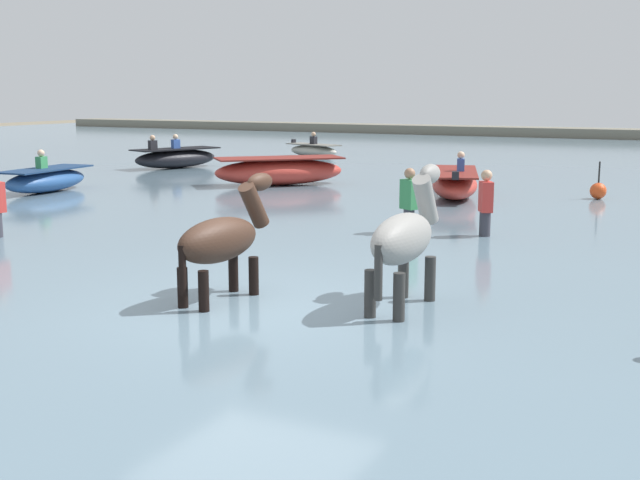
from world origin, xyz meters
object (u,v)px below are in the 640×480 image
Objects in this scene: boat_far_inshore at (313,150)px; channel_buoy at (598,191)px; horse_trailing_dark_bay at (222,243)px; person_spectator_far at (409,210)px; boat_mid_outer at (46,180)px; person_onlooker_left at (485,212)px; horse_lead_grey at (405,242)px; boat_near_starboard at (455,184)px; boat_mid_channel at (176,158)px; boat_near_port at (279,171)px.

boat_far_inshore is 14.69m from channel_buoy.
person_spectator_far is (0.28, 5.63, -0.29)m from horse_trailing_dark_bay.
horse_trailing_dark_bay reaches higher than channel_buoy.
person_onlooker_left is (11.92, -1.26, 0.12)m from boat_mid_outer.
horse_lead_grey is at bearing -92.40° from channel_buoy.
boat_near_starboard is 11.32m from boat_mid_channel.
boat_mid_channel is at bearing 135.23° from horse_lead_grey.
person_onlooker_left is (2.21, -5.09, 0.10)m from boat_near_starboard.
horse_lead_grey is at bearing -75.25° from boat_near_starboard.
boat_mid_channel reaches higher than boat_far_inshore.
boat_near_starboard is 1.10× the size of boat_mid_channel.
person_spectator_far is at bearing 87.18° from horse_trailing_dark_bay.
horse_trailing_dark_bay is 5.64m from person_spectator_far.
horse_trailing_dark_bay reaches higher than person_onlooker_left.
horse_lead_grey reaches higher than channel_buoy.
horse_trailing_dark_bay is 0.59× the size of boat_mid_channel.
boat_mid_outer is at bearing -137.73° from boat_near_port.
boat_mid_channel is at bearing 99.41° from boat_mid_outer.
boat_mid_outer is at bearing -158.75° from channel_buoy.
horse_trailing_dark_bay is 0.56× the size of boat_near_port.
boat_far_inshore is at bearing 133.18° from boat_near_starboard.
boat_far_inshore is 18.35m from person_onlooker_left.
boat_mid_channel reaches higher than boat_mid_outer.
boat_far_inshore is 1.62× the size of person_onlooker_left.
boat_near_starboard reaches higher than boat_near_port.
horse_trailing_dark_bay is 11.04m from boat_near_starboard.
person_spectator_far is at bearing -43.34° from boat_near_port.
boat_mid_outer is 0.87× the size of boat_mid_channel.
boat_near_starboard is 10.44m from boat_mid_outer.
boat_mid_outer is 1.77× the size of person_spectator_far.
boat_near_starboard reaches higher than channel_buoy.
person_onlooker_left reaches higher than boat_near_port.
person_spectator_far reaches higher than boat_far_inshore.
person_onlooker_left is at bearing -6.05° from boat_mid_outer.
channel_buoy is at bearing 87.60° from horse_lead_grey.
boat_near_starboard is 3.42m from channel_buoy.
horse_lead_grey is 19.15m from boat_mid_channel.
boat_near_starboard is 5.55m from person_onlooker_left.
boat_near_port is at bearing 126.53° from horse_lead_grey.
boat_mid_outer is 3.19× the size of channel_buoy.
person_spectator_far is at bearing -109.45° from channel_buoy.
boat_near_port is at bearing 176.55° from boat_near_starboard.
horse_lead_grey is 0.79× the size of boat_far_inshore.
boat_far_inshore is at bearing 145.57° from channel_buoy.
boat_mid_channel is at bearing 163.79° from boat_near_starboard.
boat_near_port is at bearing -173.97° from channel_buoy.
boat_mid_outer reaches higher than channel_buoy.
horse_lead_grey is 22.99m from boat_far_inshore.
boat_near_starboard is at bearing 99.26° from person_spectator_far.
boat_mid_outer is 1.77× the size of person_onlooker_left.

